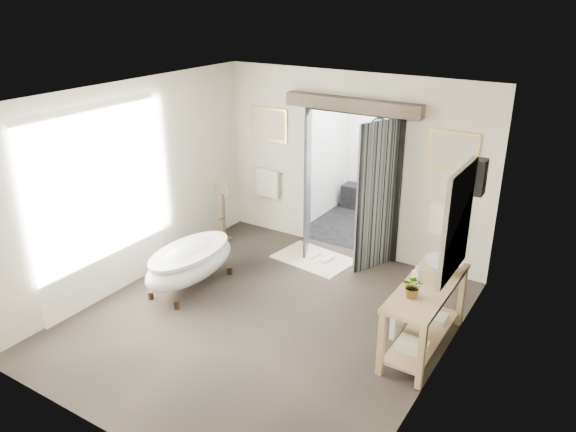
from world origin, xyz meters
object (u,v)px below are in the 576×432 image
Objects in this scene: vanity at (423,311)px; clawfoot_tub at (190,262)px; basin at (444,266)px; rug at (314,259)px.

clawfoot_tub is at bearing -174.55° from vanity.
basin is at bearing 12.62° from clawfoot_tub.
vanity is at bearing -122.40° from basin.
basin reaches higher than vanity.
basin is at bearing -22.14° from rug.
clawfoot_tub is 1.38× the size of rug.
rug is 2.61× the size of basin.
vanity is 3.48× the size of basin.
vanity is 0.62m from basin.
basin reaches higher than clawfoot_tub.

